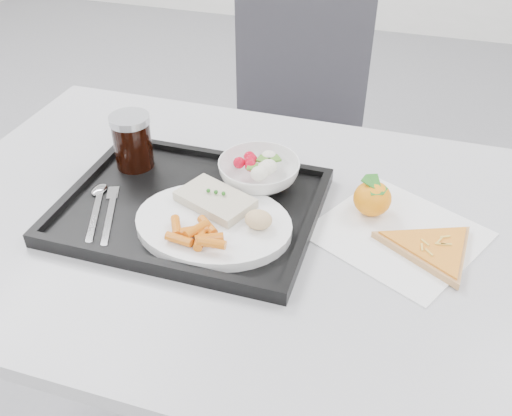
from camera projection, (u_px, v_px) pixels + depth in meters
table at (247, 248)px, 1.05m from camera, size 1.20×0.80×0.75m
chair at (292, 116)px, 1.78m from camera, size 0.46×0.46×0.93m
tray at (191, 208)px, 1.03m from camera, size 0.45×0.35×0.03m
dinner_plate at (213, 224)px, 0.96m from camera, size 0.27×0.27×0.02m
fish_fillet at (215, 200)px, 0.99m from camera, size 0.15×0.12×0.03m
bread_roll at (258, 220)px, 0.93m from camera, size 0.05×0.05×0.03m
salad_bowl at (259, 172)px, 1.06m from camera, size 0.15×0.15×0.05m
cola_glass at (132, 140)px, 1.10m from camera, size 0.08×0.08×0.11m
cutlery at (102, 205)px, 1.02m from camera, size 0.11×0.17×0.01m
napkin at (398, 234)px, 0.98m from camera, size 0.33×0.33×0.00m
tangerine at (372, 198)px, 1.00m from camera, size 0.07×0.07×0.07m
pizza_slice at (433, 248)px, 0.93m from camera, size 0.22×0.22×0.02m
carrot_pile at (197, 234)px, 0.91m from camera, size 0.11×0.08×0.02m
salad_contents at (260, 165)px, 1.07m from camera, size 0.09×0.09×0.03m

